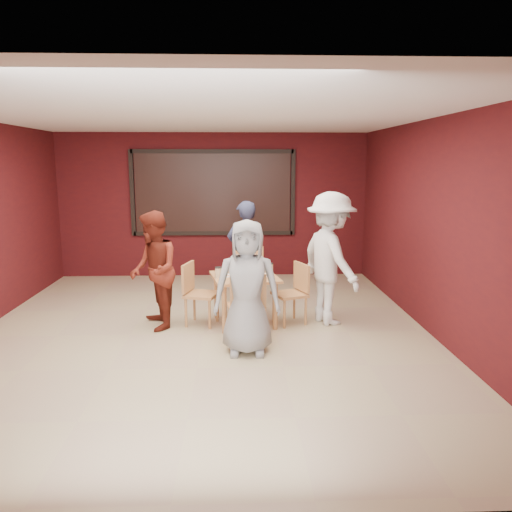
{
  "coord_description": "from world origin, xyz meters",
  "views": [
    {
      "loc": [
        0.45,
        -6.32,
        2.23
      ],
      "look_at": [
        0.71,
        0.42,
        0.97
      ],
      "focal_mm": 35.0,
      "sensor_mm": 36.0,
      "label": 1
    }
  ],
  "objects_px": {
    "chair_right": "(294,290)",
    "diner_left": "(154,271)",
    "chair_front": "(247,304)",
    "diner_back": "(245,252)",
    "diner_right": "(331,259)",
    "chair_left": "(196,290)",
    "chair_back": "(247,275)",
    "dining_table": "(245,281)",
    "diner_front": "(247,288)"
  },
  "relations": [
    {
      "from": "chair_back",
      "to": "chair_left",
      "type": "xyz_separation_m",
      "value": [
        -0.72,
        -0.68,
        -0.06
      ]
    },
    {
      "from": "chair_right",
      "to": "diner_left",
      "type": "distance_m",
      "value": 1.95
    },
    {
      "from": "chair_front",
      "to": "diner_left",
      "type": "height_order",
      "value": "diner_left"
    },
    {
      "from": "diner_front",
      "to": "chair_front",
      "type": "bearing_deg",
      "value": 90.72
    },
    {
      "from": "diner_left",
      "to": "diner_right",
      "type": "distance_m",
      "value": 2.42
    },
    {
      "from": "diner_back",
      "to": "diner_right",
      "type": "relative_size",
      "value": 0.89
    },
    {
      "from": "diner_front",
      "to": "chair_right",
      "type": "bearing_deg",
      "value": 59.6
    },
    {
      "from": "chair_right",
      "to": "chair_back",
      "type": "bearing_deg",
      "value": 133.54
    },
    {
      "from": "chair_back",
      "to": "diner_front",
      "type": "relative_size",
      "value": 0.61
    },
    {
      "from": "chair_back",
      "to": "diner_left",
      "type": "distance_m",
      "value": 1.54
    },
    {
      "from": "diner_back",
      "to": "chair_right",
      "type": "bearing_deg",
      "value": 100.77
    },
    {
      "from": "dining_table",
      "to": "chair_back",
      "type": "relative_size",
      "value": 1.05
    },
    {
      "from": "chair_left",
      "to": "diner_front",
      "type": "height_order",
      "value": "diner_front"
    },
    {
      "from": "chair_left",
      "to": "chair_right",
      "type": "relative_size",
      "value": 1.02
    },
    {
      "from": "chair_left",
      "to": "diner_right",
      "type": "distance_m",
      "value": 1.91
    },
    {
      "from": "dining_table",
      "to": "chair_right",
      "type": "xyz_separation_m",
      "value": [
        0.7,
        0.0,
        -0.13
      ]
    },
    {
      "from": "diner_left",
      "to": "chair_right",
      "type": "bearing_deg",
      "value": 77.15
    },
    {
      "from": "chair_right",
      "to": "diner_right",
      "type": "height_order",
      "value": "diner_right"
    },
    {
      "from": "diner_right",
      "to": "chair_front",
      "type": "bearing_deg",
      "value": 102.6
    },
    {
      "from": "chair_front",
      "to": "chair_right",
      "type": "relative_size",
      "value": 1.07
    },
    {
      "from": "dining_table",
      "to": "diner_left",
      "type": "xyz_separation_m",
      "value": [
        -1.22,
        -0.14,
        0.19
      ]
    },
    {
      "from": "chair_right",
      "to": "diner_left",
      "type": "height_order",
      "value": "diner_left"
    },
    {
      "from": "chair_left",
      "to": "diner_back",
      "type": "xyz_separation_m",
      "value": [
        0.7,
        1.18,
        0.33
      ]
    },
    {
      "from": "chair_left",
      "to": "diner_right",
      "type": "bearing_deg",
      "value": -0.1
    },
    {
      "from": "chair_left",
      "to": "diner_left",
      "type": "relative_size",
      "value": 0.54
    },
    {
      "from": "dining_table",
      "to": "diner_right",
      "type": "xyz_separation_m",
      "value": [
        1.19,
        -0.0,
        0.31
      ]
    },
    {
      "from": "chair_left",
      "to": "diner_front",
      "type": "distance_m",
      "value": 1.33
    },
    {
      "from": "dining_table",
      "to": "chair_left",
      "type": "xyz_separation_m",
      "value": [
        -0.67,
        0.0,
        -0.12
      ]
    },
    {
      "from": "chair_right",
      "to": "diner_back",
      "type": "height_order",
      "value": "diner_back"
    },
    {
      "from": "chair_right",
      "to": "diner_right",
      "type": "relative_size",
      "value": 0.46
    },
    {
      "from": "dining_table",
      "to": "diner_left",
      "type": "relative_size",
      "value": 0.63
    },
    {
      "from": "diner_front",
      "to": "diner_right",
      "type": "relative_size",
      "value": 0.87
    },
    {
      "from": "chair_left",
      "to": "diner_left",
      "type": "distance_m",
      "value": 0.65
    },
    {
      "from": "dining_table",
      "to": "chair_back",
      "type": "height_order",
      "value": "chair_back"
    },
    {
      "from": "chair_back",
      "to": "diner_front",
      "type": "distance_m",
      "value": 1.8
    },
    {
      "from": "chair_front",
      "to": "diner_right",
      "type": "bearing_deg",
      "value": 34.5
    },
    {
      "from": "chair_back",
      "to": "diner_back",
      "type": "relative_size",
      "value": 0.59
    },
    {
      "from": "chair_left",
      "to": "chair_right",
      "type": "height_order",
      "value": "chair_left"
    },
    {
      "from": "chair_left",
      "to": "chair_right",
      "type": "bearing_deg",
      "value": 0.1
    },
    {
      "from": "dining_table",
      "to": "chair_front",
      "type": "relative_size",
      "value": 1.12
    },
    {
      "from": "chair_front",
      "to": "diner_back",
      "type": "relative_size",
      "value": 0.56
    },
    {
      "from": "chair_front",
      "to": "chair_back",
      "type": "bearing_deg",
      "value": 88.65
    },
    {
      "from": "dining_table",
      "to": "diner_front",
      "type": "bearing_deg",
      "value": -89.45
    },
    {
      "from": "diner_back",
      "to": "chair_front",
      "type": "bearing_deg",
      "value": 70.78
    },
    {
      "from": "chair_back",
      "to": "diner_right",
      "type": "relative_size",
      "value": 0.52
    },
    {
      "from": "chair_back",
      "to": "chair_left",
      "type": "height_order",
      "value": "chair_back"
    },
    {
      "from": "dining_table",
      "to": "diner_right",
      "type": "relative_size",
      "value": 0.55
    },
    {
      "from": "chair_front",
      "to": "diner_front",
      "type": "relative_size",
      "value": 0.57
    },
    {
      "from": "chair_right",
      "to": "diner_front",
      "type": "relative_size",
      "value": 0.53
    },
    {
      "from": "dining_table",
      "to": "chair_right",
      "type": "relative_size",
      "value": 1.2
    }
  ]
}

